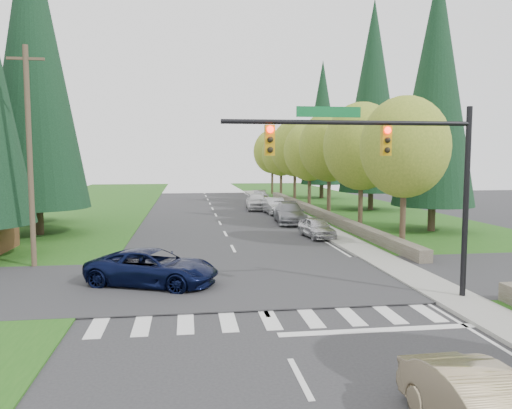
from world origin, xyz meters
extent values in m
plane|color=#28282B|center=(0.00, 0.00, 0.00)|extent=(120.00, 120.00, 0.00)
cube|color=#205215|center=(13.00, 20.00, 0.03)|extent=(14.00, 110.00, 0.06)
cube|color=#205215|center=(-13.00, 20.00, 0.03)|extent=(14.00, 110.00, 0.06)
cube|color=#28282B|center=(0.00, 8.00, 0.00)|extent=(120.00, 8.00, 0.10)
cube|color=gray|center=(6.90, 22.00, 0.07)|extent=(1.80, 80.00, 0.13)
cube|color=gray|center=(6.05, 22.00, 0.07)|extent=(0.20, 80.00, 0.13)
cube|color=#4C4438|center=(8.60, 30.00, 0.35)|extent=(0.70, 40.00, 0.70)
cylinder|color=black|center=(7.20, 4.50, 3.40)|extent=(0.20, 0.20, 6.80)
cylinder|color=black|center=(2.90, 4.50, 6.20)|extent=(8.60, 0.16, 0.16)
cube|color=#0C662D|center=(2.20, 4.55, 6.55)|extent=(2.20, 0.04, 0.35)
cube|color=#BF8C0C|center=(4.20, 4.50, 5.60)|extent=(0.32, 0.24, 1.00)
sphere|color=#FF0C05|center=(4.20, 4.36, 5.95)|extent=(0.22, 0.22, 0.22)
cube|color=#BF8C0C|center=(0.20, 4.50, 5.60)|extent=(0.32, 0.24, 1.00)
sphere|color=#FF0C05|center=(0.20, 4.36, 5.95)|extent=(0.22, 0.22, 0.22)
cylinder|color=#473828|center=(-9.50, 12.00, 5.00)|extent=(0.24, 0.24, 10.00)
cube|color=#473828|center=(-9.50, 12.00, 9.40)|extent=(1.60, 0.10, 0.12)
cylinder|color=#38281C|center=(9.20, 14.00, 2.38)|extent=(0.32, 0.32, 4.76)
ellipsoid|color=olive|center=(9.20, 14.00, 5.61)|extent=(4.80, 4.80, 5.52)
cylinder|color=#38281C|center=(9.30, 21.00, 2.46)|extent=(0.32, 0.32, 4.93)
ellipsoid|color=olive|center=(9.30, 21.00, 5.81)|extent=(5.20, 5.20, 5.98)
cylinder|color=#38281C|center=(9.10, 28.00, 2.52)|extent=(0.32, 0.32, 5.04)
ellipsoid|color=olive|center=(9.10, 28.00, 5.94)|extent=(5.00, 5.00, 5.75)
cylinder|color=#38281C|center=(9.20, 35.00, 2.41)|extent=(0.32, 0.32, 4.82)
ellipsoid|color=olive|center=(9.20, 35.00, 5.68)|extent=(5.00, 5.00, 5.75)
cylinder|color=#38281C|center=(9.30, 42.00, 2.58)|extent=(0.32, 0.32, 5.15)
ellipsoid|color=olive|center=(9.30, 42.00, 6.07)|extent=(5.40, 5.40, 6.21)
cylinder|color=#38281C|center=(9.10, 49.00, 2.35)|extent=(0.32, 0.32, 4.70)
ellipsoid|color=olive|center=(9.10, 49.00, 5.54)|extent=(4.80, 4.80, 5.52)
cylinder|color=#38281C|center=(9.20, 56.00, 2.49)|extent=(0.32, 0.32, 4.98)
ellipsoid|color=olive|center=(9.20, 56.00, 5.87)|extent=(5.20, 5.20, 5.98)
cylinder|color=#38281C|center=(-12.00, 22.00, 1.00)|extent=(0.50, 0.50, 2.00)
cone|color=black|center=(-12.00, 22.00, 11.30)|extent=(6.46, 6.46, 19.00)
cylinder|color=#38281C|center=(-14.00, 28.00, 1.00)|extent=(0.50, 0.50, 2.00)
cone|color=black|center=(-14.00, 28.00, 10.30)|extent=(5.78, 5.78, 17.00)
cylinder|color=#38281C|center=(14.00, 20.00, 1.00)|extent=(0.50, 0.50, 2.00)
cone|color=black|center=(14.00, 20.00, 9.80)|extent=(5.44, 5.44, 16.00)
cylinder|color=#38281C|center=(15.00, 34.00, 1.00)|extent=(0.50, 0.50, 2.00)
cone|color=black|center=(15.00, 34.00, 10.80)|extent=(6.12, 6.12, 18.00)
cylinder|color=#38281C|center=(14.00, 48.00, 1.00)|extent=(0.50, 0.50, 2.00)
cone|color=black|center=(14.00, 48.00, 9.30)|extent=(5.10, 5.10, 15.00)
imported|color=black|center=(-3.87, 7.95, 0.72)|extent=(5.68, 4.16, 1.44)
imported|color=silver|center=(5.60, 18.62, 0.64)|extent=(1.88, 3.91, 1.29)
imported|color=gray|center=(5.34, 25.73, 0.78)|extent=(2.56, 5.51, 1.56)
imported|color=silver|center=(5.27, 31.97, 0.73)|extent=(1.87, 4.53, 1.46)
imported|color=silver|center=(4.20, 36.00, 0.82)|extent=(2.23, 4.94, 1.65)
imported|color=#B2B3B7|center=(5.60, 43.00, 0.69)|extent=(2.43, 4.93, 1.38)
camera|label=1|loc=(-2.52, -11.73, 5.03)|focal=35.00mm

